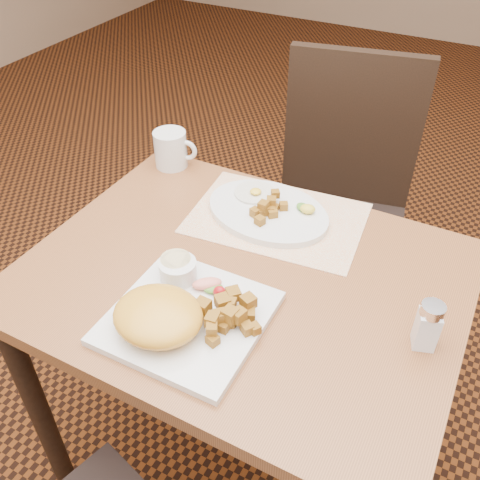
% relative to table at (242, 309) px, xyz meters
% --- Properties ---
extents(ground, '(8.00, 8.00, 0.00)m').
position_rel_table_xyz_m(ground, '(0.00, 0.00, -0.64)').
color(ground, black).
rests_on(ground, ground).
extents(table, '(0.90, 0.70, 0.75)m').
position_rel_table_xyz_m(table, '(0.00, 0.00, 0.00)').
color(table, brown).
rests_on(table, ground).
extents(chair_far, '(0.49, 0.50, 0.97)m').
position_rel_table_xyz_m(chair_far, '(0.01, 0.66, -0.10)').
color(chair_far, black).
rests_on(chair_far, ground).
extents(placemat, '(0.43, 0.32, 0.00)m').
position_rel_table_xyz_m(placemat, '(-0.01, 0.21, 0.11)').
color(placemat, white).
rests_on(placemat, table).
extents(plate_square, '(0.28, 0.28, 0.02)m').
position_rel_table_xyz_m(plate_square, '(-0.03, -0.17, 0.12)').
color(plate_square, silver).
rests_on(plate_square, table).
extents(plate_oval, '(0.34, 0.27, 0.02)m').
position_rel_table_xyz_m(plate_oval, '(-0.04, 0.21, 0.12)').
color(plate_oval, silver).
rests_on(plate_oval, placemat).
extents(hollandaise_mound, '(0.18, 0.15, 0.06)m').
position_rel_table_xyz_m(hollandaise_mound, '(-0.06, -0.22, 0.15)').
color(hollandaise_mound, gold).
rests_on(hollandaise_mound, plate_square).
extents(ramekin, '(0.08, 0.08, 0.04)m').
position_rel_table_xyz_m(ramekin, '(-0.10, -0.09, 0.15)').
color(ramekin, silver).
rests_on(ramekin, plate_square).
extents(garnish_sq, '(0.08, 0.06, 0.03)m').
position_rel_table_xyz_m(garnish_sq, '(-0.02, -0.09, 0.14)').
color(garnish_sq, '#387223').
rests_on(garnish_sq, plate_square).
extents(fried_egg, '(0.10, 0.10, 0.02)m').
position_rel_table_xyz_m(fried_egg, '(-0.10, 0.25, 0.13)').
color(fried_egg, white).
rests_on(fried_egg, plate_oval).
extents(garnish_ov, '(0.06, 0.05, 0.02)m').
position_rel_table_xyz_m(garnish_ov, '(0.04, 0.24, 0.14)').
color(garnish_ov, '#387223').
rests_on(garnish_ov, plate_oval).
extents(salt_shaker, '(0.05, 0.05, 0.10)m').
position_rel_table_xyz_m(salt_shaker, '(0.38, -0.02, 0.16)').
color(salt_shaker, white).
rests_on(salt_shaker, table).
extents(coffee_mug, '(0.12, 0.09, 0.10)m').
position_rel_table_xyz_m(coffee_mug, '(-0.37, 0.30, 0.16)').
color(coffee_mug, silver).
rests_on(coffee_mug, table).
extents(home_fries_sq, '(0.13, 0.13, 0.04)m').
position_rel_table_xyz_m(home_fries_sq, '(0.05, -0.15, 0.15)').
color(home_fries_sq, '#9F6819').
rests_on(home_fries_sq, plate_square).
extents(home_fries_ov, '(0.07, 0.12, 0.04)m').
position_rel_table_xyz_m(home_fries_ov, '(-0.03, 0.19, 0.14)').
color(home_fries_ov, '#9F6819').
rests_on(home_fries_ov, plate_oval).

